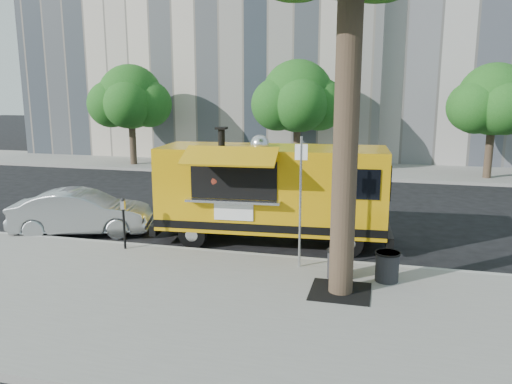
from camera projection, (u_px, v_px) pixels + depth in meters
ground at (252, 247)px, 13.37m from camera, size 120.00×120.00×0.00m
sidewalk at (198, 306)px, 9.56m from camera, size 60.00×6.00×0.15m
curb at (242, 256)px, 12.48m from camera, size 60.00×0.14×0.16m
far_sidewalk at (318, 169)px, 26.17m from camera, size 60.00×5.00×0.15m
tree_well at (340, 291)px, 10.05m from camera, size 1.20×1.20×0.02m
far_tree_a at (131, 97)px, 26.73m from camera, size 3.42×3.42×5.36m
far_tree_b at (298, 96)px, 24.90m from camera, size 3.60×3.60×5.50m
far_tree_c at (494, 100)px, 22.44m from camera, size 3.24×3.24×5.21m
sign_post at (300, 194)px, 11.16m from camera, size 0.28×0.06×3.00m
parking_meter at (124, 217)px, 12.63m from camera, size 0.11×0.11×1.33m
food_truck at (271, 190)px, 13.52m from camera, size 6.50×3.28×3.14m
sedan at (82, 213)px, 14.49m from camera, size 4.17×2.48×1.30m
trash_bin_left at (339, 263)px, 10.75m from camera, size 0.53×0.53×0.63m
trash_bin_right at (387, 266)px, 10.56m from camera, size 0.53×0.53×0.64m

